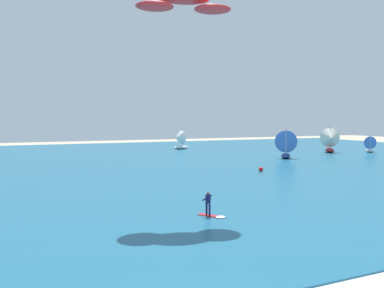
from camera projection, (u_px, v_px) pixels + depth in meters
name	position (u px, v px, depth m)	size (l,w,h in m)	color
ocean	(109.00, 162.00, 55.89)	(160.00, 90.00, 0.10)	#1E607F
kitesurfer	(211.00, 207.00, 24.78)	(1.61, 1.91, 1.67)	red
kite	(184.00, 4.00, 26.44)	(7.28, 3.77, 1.06)	red
sailboat_leading	(179.00, 140.00, 80.01)	(4.01, 3.47, 4.56)	white
sailboat_far_left	(331.00, 140.00, 71.71)	(4.43, 4.82, 5.36)	maroon
sailboat_mid_right	(369.00, 144.00, 72.87)	(2.81, 3.13, 3.53)	silver
sailboat_outermost	(286.00, 144.00, 62.03)	(4.46, 4.64, 5.18)	navy
marker_buoy	(261.00, 169.00, 45.89)	(0.56, 0.56, 0.56)	red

